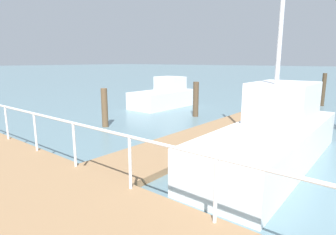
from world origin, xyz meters
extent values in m
plane|color=slate|center=(0.00, 20.00, 0.00)|extent=(300.00, 300.00, 0.00)
cube|color=#93704C|center=(4.29, 6.76, 0.09)|extent=(15.57, 2.00, 0.18)
cylinder|color=white|center=(-3.15, 3.39, 0.93)|extent=(0.06, 0.06, 1.05)
cylinder|color=white|center=(-3.15, 5.27, 0.93)|extent=(0.06, 0.06, 1.05)
cylinder|color=white|center=(-3.15, 7.14, 0.93)|extent=(0.06, 0.06, 1.05)
cylinder|color=white|center=(-3.15, 9.01, 0.93)|extent=(0.06, 0.06, 1.05)
cylinder|color=white|center=(-3.15, 10.88, 0.93)|extent=(0.06, 0.06, 1.05)
cylinder|color=white|center=(-3.15, 7.14, 1.45)|extent=(0.06, 22.47, 0.06)
cylinder|color=brown|center=(0.97, 11.22, 0.84)|extent=(0.27, 0.27, 1.69)
cylinder|color=#473826|center=(13.41, 5.10, 1.04)|extent=(0.25, 0.25, 2.07)
cylinder|color=brown|center=(5.42, 9.45, 0.90)|extent=(0.29, 0.29, 1.79)
cube|color=white|center=(6.66, 12.71, 0.51)|extent=(4.36, 2.07, 1.01)
cube|color=white|center=(7.36, 12.70, 1.43)|extent=(1.38, 1.62, 0.84)
cube|color=white|center=(1.09, 4.00, 0.54)|extent=(6.91, 2.09, 1.08)
cube|color=white|center=(1.80, 4.01, 1.66)|extent=(2.14, 1.63, 1.16)
camera|label=1|loc=(-6.69, 1.44, 2.86)|focal=30.29mm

